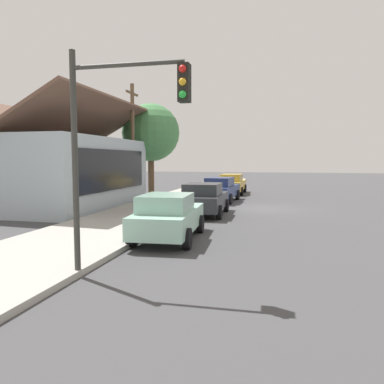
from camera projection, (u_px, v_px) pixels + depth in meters
ground_plane at (261, 208)px, 21.22m from camera, size 120.00×120.00×0.00m
sidewalk_curb at (166, 204)px, 22.48m from camera, size 60.00×4.20×0.16m
car_seafoam at (168, 216)px, 12.86m from camera, size 4.44×2.18×1.59m
car_charcoal at (204, 199)px, 18.62m from camera, size 4.37×2.16×1.59m
car_navy at (221, 189)px, 24.55m from camera, size 4.71×2.12×1.59m
car_mustard at (232, 184)px, 30.12m from camera, size 4.83×2.01×1.59m
storefront_building at (51, 170)px, 21.95m from camera, size 10.73×8.25×6.19m
shade_tree at (151, 133)px, 27.32m from camera, size 4.16×4.16×6.76m
traffic_light_main at (117, 126)px, 8.35m from camera, size 0.37×2.79×5.20m
utility_pole_wooden at (133, 141)px, 24.03m from camera, size 1.80×0.24×7.50m
fire_hydrant_red at (172, 205)px, 18.65m from camera, size 0.22×0.22×0.71m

